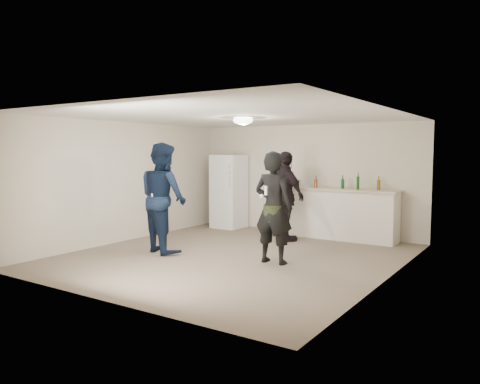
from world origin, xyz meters
The scene contains 21 objects.
floor centered at (0.00, 0.00, 0.00)m, with size 6.00×6.00×0.00m, color #6B5B4C.
ceiling centered at (0.00, 0.00, 2.50)m, with size 6.00×6.00×0.00m, color silver.
wall_back centered at (0.00, 3.00, 1.25)m, with size 6.00×6.00×0.00m, color beige.
wall_front centered at (0.00, -3.00, 1.25)m, with size 6.00×6.00×0.00m, color beige.
wall_left centered at (-2.75, 0.00, 1.25)m, with size 6.00×6.00×0.00m, color beige.
wall_right centered at (2.75, 0.00, 1.25)m, with size 6.00×6.00×0.00m, color beige.
counter centered at (0.87, 2.67, 0.53)m, with size 2.60×0.56×1.05m, color white.
counter_top centered at (0.87, 2.67, 1.07)m, with size 2.68×0.64×0.04m, color beige.
fridge centered at (-1.91, 2.60, 0.90)m, with size 0.70×0.70×1.80m, color white.
fridge_handle centered at (-1.63, 2.23, 1.30)m, with size 0.02×0.02×0.60m, color silver.
ceiling_dome centered at (0.00, 0.30, 2.45)m, with size 0.36×0.36×0.16m, color white.
shaker centered at (0.04, 2.55, 1.18)m, with size 0.08×0.08×0.17m, color silver.
man centered at (-1.32, -0.40, 1.03)m, with size 1.00×0.78×2.05m, color #0F2240.
woman centered at (0.84, -0.06, 0.95)m, with size 0.69×0.45×1.89m, color black.
camo_shorts centered at (0.84, -0.06, 0.85)m, with size 0.34×0.34×0.28m, color #2C3B1B.
spectator centered at (0.09, 1.79, 0.95)m, with size 1.11×0.46×1.89m, color black.
remote_man centered at (-1.32, -0.68, 1.05)m, with size 0.04×0.04×0.15m, color silver.
nunchuk_man centered at (-1.20, -0.65, 0.98)m, with size 0.07×0.07×0.07m, color silver.
remote_woman centered at (0.84, -0.31, 1.25)m, with size 0.04×0.04×0.15m, color white.
nunchuk_woman centered at (0.74, -0.28, 1.15)m, with size 0.07×0.07×0.07m, color white.
bottle_cluster centered at (0.98, 2.70, 1.20)m, with size 1.64×0.27×0.28m.
Camera 1 is at (4.65, -6.88, 1.88)m, focal length 35.00 mm.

